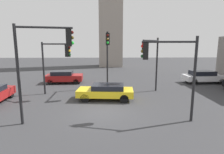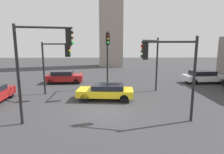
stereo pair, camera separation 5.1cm
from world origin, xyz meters
name	(u,v)px [view 1 (the left image)]	position (x,y,z in m)	size (l,w,h in m)	color
ground_plane	(102,111)	(0.00, 0.00, 0.00)	(98.46, 98.46, 0.00)	#38383A
traffic_light_0	(151,54)	(4.31, 4.58, 3.64)	(1.97, 2.42, 5.16)	black
traffic_light_1	(55,58)	(-4.12, 4.02, 3.43)	(2.87, 1.61, 4.76)	black
traffic_light_2	(43,54)	(-3.29, -1.59, 4.06)	(3.12, 0.94, 5.68)	black
traffic_light_3	(107,49)	(0.38, 5.38, 4.11)	(0.32, 3.61, 5.78)	black
traffic_light_4	(169,62)	(4.02, -1.40, 3.55)	(3.13, 0.94, 5.05)	black
car_0	(64,77)	(-4.77, 9.59, 0.76)	(4.32, 2.13, 1.44)	maroon
car_1	(106,91)	(0.24, 2.79, 0.71)	(4.72, 2.29, 1.29)	yellow
car_2	(203,76)	(11.68, 9.15, 0.78)	(4.74, 2.17, 1.47)	silver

